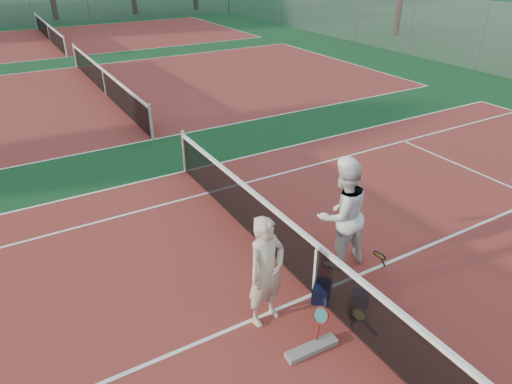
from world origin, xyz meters
TOP-DOWN VIEW (x-y plane):
  - ground at (0.00, 0.00)m, footprint 130.00×130.00m
  - court_main at (0.00, 0.00)m, footprint 23.77×10.97m
  - court_far_a at (0.00, 13.50)m, footprint 23.77×10.97m
  - court_far_b at (0.00, 27.00)m, footprint 23.77×10.97m
  - net_main at (0.00, 0.00)m, footprint 0.10×10.98m
  - net_far_a at (0.00, 13.50)m, footprint 0.10×10.98m
  - net_far_b at (0.00, 27.00)m, footprint 0.10×10.98m
  - fence_back at (0.00, 34.00)m, footprint 32.00×0.06m
  - player_a at (-0.98, -0.06)m, footprint 0.73×0.56m
  - player_b at (0.91, 0.50)m, footprint 1.01×0.80m
  - racket_red at (-0.53, -0.82)m, footprint 0.31×0.33m
  - racket_black_held at (1.30, -0.11)m, footprint 0.45×0.37m
  - racket_spare at (0.29, -0.77)m, footprint 0.31×0.62m
  - sports_bag_navy at (0.03, -0.15)m, footprint 0.45×0.44m
  - sports_bag_purple at (0.50, -0.56)m, footprint 0.32×0.33m
  - net_cover_canvas at (-0.75, -0.95)m, footprint 0.82×0.22m
  - water_bottle at (0.66, -0.34)m, footprint 0.09×0.09m

SIDE VIEW (x-z plane):
  - ground at x=0.00m, z-range 0.00..0.00m
  - court_main at x=0.00m, z-range 0.00..0.01m
  - court_far_a at x=0.00m, z-range 0.00..0.01m
  - court_far_b at x=0.00m, z-range 0.00..0.01m
  - racket_spare at x=0.29m, z-range 0.00..0.06m
  - net_cover_canvas at x=-0.75m, z-range 0.00..0.09m
  - sports_bag_purple at x=0.50m, z-range 0.00..0.22m
  - sports_bag_navy at x=0.03m, z-range 0.00..0.30m
  - water_bottle at x=0.66m, z-range 0.00..0.30m
  - racket_black_held at x=1.30m, z-range 0.00..0.50m
  - racket_red at x=-0.53m, z-range 0.00..0.58m
  - net_main at x=0.00m, z-range 0.00..1.02m
  - net_far_a at x=0.00m, z-range 0.00..1.02m
  - net_far_b at x=0.00m, z-range 0.00..1.02m
  - player_a at x=-0.98m, z-range 0.00..1.81m
  - player_b at x=0.91m, z-range 0.00..2.03m
  - fence_back at x=0.00m, z-range 0.00..3.00m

